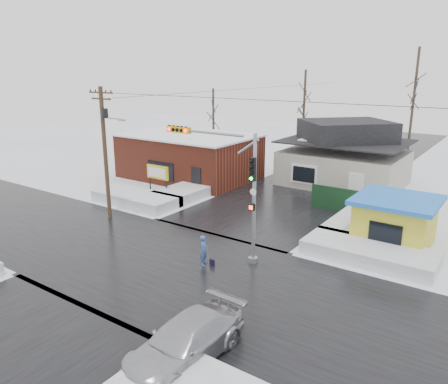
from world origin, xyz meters
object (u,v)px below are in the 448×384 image
Objects in this scene: marquee_sign at (158,173)px; car at (185,341)px; pedestrian at (204,251)px; utility_pole at (105,146)px; kiosk at (395,221)px; traffic_signal at (229,177)px.

car is at bearing -44.28° from marquee_sign.
utility_pole is at bearing 55.81° from pedestrian.
utility_pole is 18.95m from kiosk.
car is (-3.22, -15.40, -0.70)m from kiosk.
traffic_signal reaches higher than pedestrian.
traffic_signal reaches higher than car.
car is (14.21, -8.90, -4.35)m from utility_pole.
kiosk is at bearing 1.55° from marquee_sign.
car is (15.28, -14.90, -1.16)m from marquee_sign.
utility_pole reaches higher than traffic_signal.
pedestrian is at bearing -103.28° from traffic_signal.
kiosk is 0.87× the size of car.
traffic_signal is 2.75× the size of marquee_sign.
kiosk is 2.78× the size of pedestrian.
marquee_sign reaches higher than car.
traffic_signal reaches higher than marquee_sign.
utility_pole is (-10.36, 0.53, 0.57)m from traffic_signal.
marquee_sign is 13.82m from pedestrian.
traffic_signal is at bearing -2.95° from utility_pole.
marquee_sign is 0.48× the size of car.
utility_pole is 11.07m from pedestrian.
traffic_signal reaches higher than kiosk.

